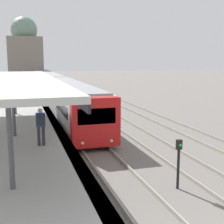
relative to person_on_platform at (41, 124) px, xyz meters
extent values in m
cube|color=beige|center=(-1.14, 2.17, 1.76)|extent=(4.00, 16.62, 0.20)
cube|color=black|center=(0.82, 2.17, 1.54)|extent=(0.08, 16.62, 0.24)
cylinder|color=#47474C|center=(-1.14, -4.47, 0.34)|extent=(0.16, 0.16, 2.65)
cylinder|color=#47474C|center=(-1.14, 2.17, 0.34)|extent=(0.16, 0.16, 2.65)
cylinder|color=#47474C|center=(-1.14, 8.82, 0.34)|extent=(0.16, 0.16, 2.65)
cylinder|color=#2D2D33|center=(-0.10, 0.04, -0.56)|extent=(0.14, 0.14, 0.85)
cylinder|color=#2D2D33|center=(0.10, 0.04, -0.56)|extent=(0.14, 0.14, 0.85)
cube|color=navy|center=(0.00, 0.04, 0.16)|extent=(0.40, 0.22, 0.60)
sphere|color=tan|center=(0.00, 0.04, 0.57)|extent=(0.22, 0.22, 0.22)
cube|color=#232328|center=(0.00, -0.16, 0.18)|extent=(0.30, 0.18, 0.40)
cube|color=red|center=(2.84, 1.69, -0.42)|extent=(2.52, 0.70, 2.54)
cube|color=black|center=(2.84, 1.36, -0.06)|extent=(1.97, 0.04, 0.81)
sphere|color=#EFEACC|center=(2.09, 1.35, -1.39)|extent=(0.16, 0.16, 0.16)
sphere|color=#EFEACC|center=(3.60, 1.35, -1.39)|extent=(0.16, 0.16, 0.16)
cube|color=silver|center=(2.84, 10.16, -0.42)|extent=(2.52, 16.24, 2.54)
cube|color=gray|center=(2.84, 10.16, 0.91)|extent=(2.22, 15.92, 0.12)
cube|color=black|center=(2.84, 10.16, -0.14)|extent=(2.54, 14.94, 0.66)
cylinder|color=black|center=(1.77, 4.88, -1.61)|extent=(0.12, 0.70, 0.70)
cylinder|color=black|center=(3.91, 4.88, -1.61)|extent=(0.12, 0.70, 0.70)
cylinder|color=black|center=(1.77, 15.43, -1.61)|extent=(0.12, 0.70, 0.70)
cylinder|color=black|center=(3.91, 15.43, -1.61)|extent=(0.12, 0.70, 0.70)
cube|color=silver|center=(2.84, 26.75, -0.42)|extent=(2.52, 16.24, 2.54)
cube|color=gray|center=(2.84, 26.75, 0.91)|extent=(2.22, 15.92, 0.12)
cube|color=black|center=(2.84, 26.75, -0.14)|extent=(2.54, 14.94, 0.66)
cylinder|color=black|center=(1.77, 21.47, -1.61)|extent=(0.12, 0.70, 0.70)
cylinder|color=black|center=(3.91, 21.47, -1.61)|extent=(0.12, 0.70, 0.70)
cylinder|color=black|center=(1.77, 32.03, -1.61)|extent=(0.12, 0.70, 0.70)
cylinder|color=black|center=(3.91, 32.03, -1.61)|extent=(0.12, 0.70, 0.70)
cube|color=silver|center=(2.84, 43.34, -0.42)|extent=(2.52, 16.24, 2.54)
cube|color=gray|center=(2.84, 43.34, 0.91)|extent=(2.22, 15.92, 0.12)
cube|color=black|center=(2.84, 43.34, -0.14)|extent=(2.54, 14.94, 0.66)
cylinder|color=black|center=(1.77, 38.06, -1.61)|extent=(0.12, 0.70, 0.70)
cylinder|color=black|center=(3.91, 38.06, -1.61)|extent=(0.12, 0.70, 0.70)
cylinder|color=black|center=(1.77, 48.62, -1.61)|extent=(0.12, 0.70, 0.70)
cylinder|color=black|center=(3.91, 48.62, -1.61)|extent=(0.12, 0.70, 0.70)
cylinder|color=black|center=(4.62, -3.84, -1.21)|extent=(0.10, 0.10, 1.50)
cube|color=black|center=(4.62, -3.84, -0.28)|extent=(0.20, 0.14, 0.36)
sphere|color=green|center=(4.62, -3.93, -0.28)|extent=(0.11, 0.11, 0.11)
cube|color=slate|center=(0.42, 41.98, 2.22)|extent=(5.65, 5.65, 8.35)
sphere|color=slate|center=(0.42, 41.98, 7.59)|extent=(4.35, 4.35, 4.35)
camera|label=1|loc=(-0.82, -13.58, 2.77)|focal=50.00mm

